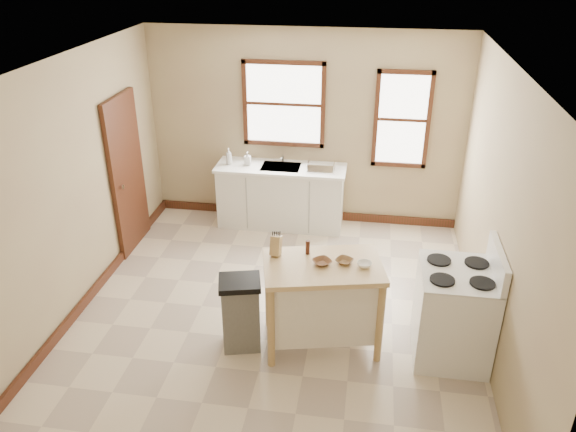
% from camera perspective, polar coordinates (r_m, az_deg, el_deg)
% --- Properties ---
extents(floor, '(5.00, 5.00, 0.00)m').
position_cam_1_polar(floor, '(6.53, -1.27, -9.82)').
color(floor, '#B5A18F').
rests_on(floor, ground).
extents(ceiling, '(5.00, 5.00, 0.00)m').
position_cam_1_polar(ceiling, '(5.36, -1.57, 15.02)').
color(ceiling, white).
rests_on(ceiling, ground).
extents(wall_back, '(4.50, 0.04, 2.80)m').
position_cam_1_polar(wall_back, '(8.11, 1.72, 8.85)').
color(wall_back, tan).
rests_on(wall_back, ground).
extents(wall_left, '(0.04, 5.00, 2.80)m').
position_cam_1_polar(wall_left, '(6.56, -21.17, 2.55)').
color(wall_left, tan).
rests_on(wall_left, ground).
extents(wall_right, '(0.04, 5.00, 2.80)m').
position_cam_1_polar(wall_right, '(5.87, 20.75, -0.17)').
color(wall_right, tan).
rests_on(wall_right, ground).
extents(window_main, '(1.17, 0.06, 1.22)m').
position_cam_1_polar(window_main, '(8.03, -0.43, 11.29)').
color(window_main, '#3A2110').
rests_on(window_main, wall_back).
extents(window_side, '(0.77, 0.06, 1.37)m').
position_cam_1_polar(window_side, '(7.98, 11.51, 9.55)').
color(window_side, '#3A2110').
rests_on(window_side, wall_back).
extents(door_left, '(0.06, 0.90, 2.10)m').
position_cam_1_polar(door_left, '(7.73, -16.03, 4.11)').
color(door_left, '#3A2110').
rests_on(door_left, ground).
extents(baseboard_back, '(4.50, 0.04, 0.12)m').
position_cam_1_polar(baseboard_back, '(8.59, 1.57, 0.25)').
color(baseboard_back, '#3A2110').
rests_on(baseboard_back, ground).
extents(baseboard_left, '(0.04, 5.00, 0.12)m').
position_cam_1_polar(baseboard_left, '(7.16, -19.21, -7.28)').
color(baseboard_left, '#3A2110').
rests_on(baseboard_left, ground).
extents(sink_counter, '(1.86, 0.62, 0.92)m').
position_cam_1_polar(sink_counter, '(8.21, -0.72, 2.06)').
color(sink_counter, silver).
rests_on(sink_counter, ground).
extents(faucet, '(0.03, 0.03, 0.22)m').
position_cam_1_polar(faucet, '(8.16, -0.53, 6.23)').
color(faucet, silver).
rests_on(faucet, sink_counter).
extents(soap_bottle_a, '(0.10, 0.10, 0.24)m').
position_cam_1_polar(soap_bottle_a, '(8.12, -6.03, 6.04)').
color(soap_bottle_a, '#B2B2B2').
rests_on(soap_bottle_a, sink_counter).
extents(soap_bottle_b, '(0.09, 0.09, 0.19)m').
position_cam_1_polar(soap_bottle_b, '(8.08, -4.14, 5.86)').
color(soap_bottle_b, '#B2B2B2').
rests_on(soap_bottle_b, sink_counter).
extents(dish_rack, '(0.45, 0.38, 0.10)m').
position_cam_1_polar(dish_rack, '(7.91, 3.39, 5.02)').
color(dish_rack, silver).
rests_on(dish_rack, sink_counter).
extents(kitchen_island, '(1.31, 0.99, 0.96)m').
position_cam_1_polar(kitchen_island, '(5.85, 3.45, -8.94)').
color(kitchen_island, tan).
rests_on(kitchen_island, ground).
extents(knife_block, '(0.11, 0.11, 0.20)m').
position_cam_1_polar(knife_block, '(5.68, -1.24, -3.09)').
color(knife_block, tan).
rests_on(knife_block, kitchen_island).
extents(pepper_grinder, '(0.05, 0.05, 0.15)m').
position_cam_1_polar(pepper_grinder, '(5.72, 2.01, -3.20)').
color(pepper_grinder, '#3E1C10').
rests_on(pepper_grinder, kitchen_island).
extents(bowl_a, '(0.25, 0.25, 0.04)m').
position_cam_1_polar(bowl_a, '(5.58, 3.47, -4.69)').
color(bowl_a, brown).
rests_on(bowl_a, kitchen_island).
extents(bowl_b, '(0.23, 0.23, 0.04)m').
position_cam_1_polar(bowl_b, '(5.61, 5.74, -4.57)').
color(bowl_b, brown).
rests_on(bowl_b, kitchen_island).
extents(bowl_c, '(0.16, 0.16, 0.05)m').
position_cam_1_polar(bowl_c, '(5.58, 7.78, -4.91)').
color(bowl_c, white).
rests_on(bowl_c, kitchen_island).
extents(trash_bin, '(0.49, 0.44, 0.81)m').
position_cam_1_polar(trash_bin, '(5.86, -4.81, -9.83)').
color(trash_bin, slate).
rests_on(trash_bin, ground).
extents(gas_stove, '(0.79, 0.80, 1.25)m').
position_cam_1_polar(gas_stove, '(5.85, 16.59, -8.41)').
color(gas_stove, white).
rests_on(gas_stove, ground).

